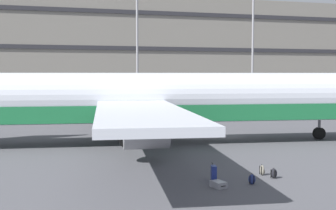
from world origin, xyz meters
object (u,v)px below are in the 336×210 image
at_px(suitcase_silver, 214,173).
at_px(backpack_laid_flat, 252,179).
at_px(suitcase_orange, 218,184).
at_px(backpack_teal, 262,170).
at_px(backpack_large, 274,174).
at_px(airliner, 138,101).

distance_m(suitcase_silver, backpack_laid_flat, 1.75).
bearing_deg(backpack_laid_flat, suitcase_orange, -175.42).
bearing_deg(backpack_teal, backpack_large, -71.35).
height_order(suitcase_orange, backpack_laid_flat, backpack_laid_flat).
bearing_deg(backpack_large, backpack_teal, 108.65).
xyz_separation_m(airliner, backpack_teal, (3.94, -10.96, -2.80)).
distance_m(suitcase_orange, suitcase_silver, 1.18).
bearing_deg(backpack_large, airliner, 109.71).
bearing_deg(backpack_teal, suitcase_orange, -151.36).
relative_size(airliner, backpack_laid_flat, 80.34).
distance_m(airliner, suitcase_orange, 12.92).
xyz_separation_m(airliner, backpack_laid_flat, (2.68, -12.42, -2.82)).
xyz_separation_m(airliner, suitcase_orange, (1.04, -12.55, -2.90)).
distance_m(suitcase_silver, backpack_teal, 2.72).
bearing_deg(backpack_teal, airliner, 109.77).
relative_size(suitcase_silver, backpack_laid_flat, 1.68).
relative_size(airliner, backpack_teal, 73.84).
relative_size(backpack_laid_flat, backpack_large, 0.97).
distance_m(suitcase_orange, backpack_large, 3.26).
bearing_deg(suitcase_orange, backpack_large, 15.77).
bearing_deg(backpack_laid_flat, airliner, 102.20).
bearing_deg(airliner, backpack_laid_flat, -77.80).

